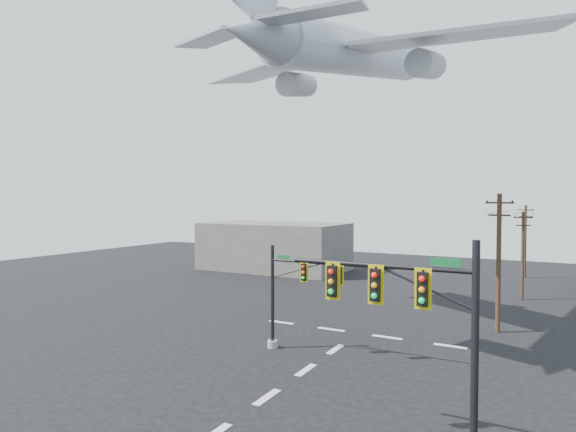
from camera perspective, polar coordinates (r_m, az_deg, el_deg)
The scene contains 10 objects.
ground at distance 23.58m, azimuth -2.51°, elevation -20.67°, with size 120.00×120.00×0.00m, color black.
lane_markings at distance 27.98m, azimuth 3.40°, elevation -16.93°, with size 14.00×21.20×0.01m.
signal_mast_near at distance 18.29m, azimuth 15.69°, elevation -13.07°, with size 7.32×0.85×7.71m.
signal_mast_far at distance 28.90m, azimuth 0.68°, elevation -9.28°, with size 6.98×0.69×6.30m.
utility_pole_a at distance 35.76m, azimuth 23.69°, elevation -4.80°, with size 1.85×0.69×9.48m.
utility_pole_b at distance 48.33m, azimuth 26.06°, elevation -4.04°, with size 1.59×0.52×7.97m.
utility_pole_c at distance 61.92m, azimuth 26.29°, elevation -2.54°, with size 1.72×0.40×8.43m.
power_lines at distance 48.61m, azimuth 25.78°, elevation 0.33°, with size 2.51×26.30×0.52m.
airliner at distance 37.21m, azimuth 8.21°, elevation 18.50°, with size 28.47×30.01×8.09m.
building_left at distance 62.36m, azimuth -1.63°, elevation -3.60°, with size 18.00×10.00×6.00m, color #68645C.
Camera 1 is at (11.25, -18.62, 9.09)m, focal length 30.00 mm.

